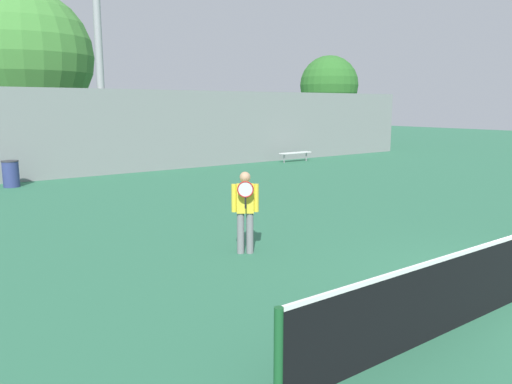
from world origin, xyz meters
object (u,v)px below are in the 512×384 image
tennis_player (245,208)px  tree_green_broad (27,56)px  bench_courtside_far (295,153)px  trash_bin (11,174)px  light_pole_center_back (97,10)px  tree_green_tall (329,85)px

tennis_player → tree_green_broad: 19.42m
tree_green_broad → bench_courtside_far: bearing=-34.0°
trash_bin → bench_courtside_far: bearing=-0.1°
bench_courtside_far → light_pole_center_back: light_pole_center_back is taller
tennis_player → tree_green_tall: (20.82, 18.79, 3.38)m
bench_courtside_far → tree_green_broad: (-10.92, 7.37, 4.78)m
tennis_player → bench_courtside_far: tennis_player is taller
tree_green_tall → tennis_player: bearing=-137.9°
tennis_player → light_pole_center_back: (1.81, 12.73, 5.72)m
tennis_player → bench_courtside_far: bearing=79.5°
bench_courtside_far → trash_bin: size_ratio=1.98×
light_pole_center_back → tree_green_tall: (19.01, 6.06, -2.34)m
tennis_player → tree_green_broad: (0.44, 18.92, 4.32)m
tennis_player → tree_green_tall: bearing=76.0°
light_pole_center_back → tree_green_broad: light_pole_center_back is taller
bench_courtside_far → tennis_player: bearing=-134.5°
tennis_player → trash_bin: size_ratio=1.71×
tree_green_tall → light_pole_center_back: bearing=-162.3°
tree_green_tall → bench_courtside_far: bearing=-142.6°
tennis_player → trash_bin: (-2.03, 11.57, -0.44)m
bench_courtside_far → tree_green_tall: bearing=37.4°
bench_courtside_far → trash_bin: 13.39m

